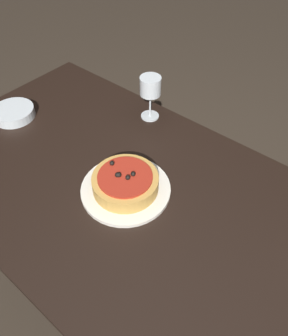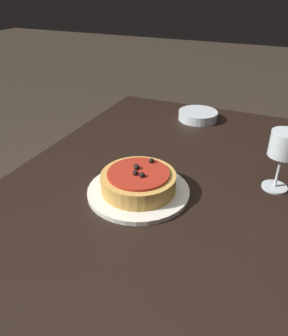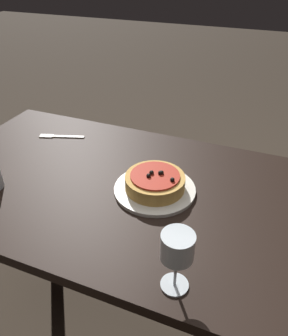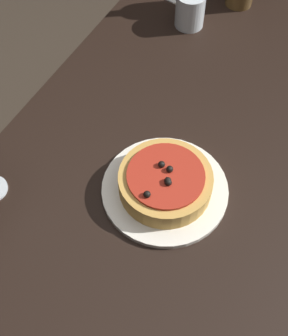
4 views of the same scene
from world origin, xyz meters
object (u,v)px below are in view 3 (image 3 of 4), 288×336
Objects in this scene: dinner_plate at (155,189)px; dining_table at (140,213)px; fork at (59,136)px; wine_glass at (177,249)px; pizza at (155,182)px.

dining_table is at bearing -167.96° from dinner_plate.
dinner_plate is 1.43× the size of fork.
dinner_plate is 0.53m from fork.
wine_glass is (0.16, -0.31, 0.11)m from dinner_plate.
pizza reaches higher than dinner_plate.
dinner_plate is 0.37m from wine_glass.
wine_glass is (0.16, -0.31, 0.08)m from pizza.
dining_table is 8.19× the size of fork.
wine_glass reaches higher than fork.
pizza is at bearing -6.45° from dinner_plate.
pizza is (0.00, -0.00, 0.03)m from dinner_plate.
dining_table is 0.15m from pizza.
pizza reaches higher than fork.
pizza is 1.04× the size of fork.
dinner_plate reaches higher than fork.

